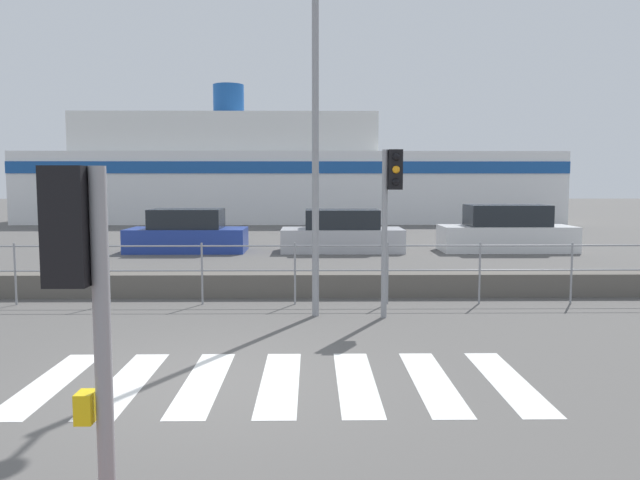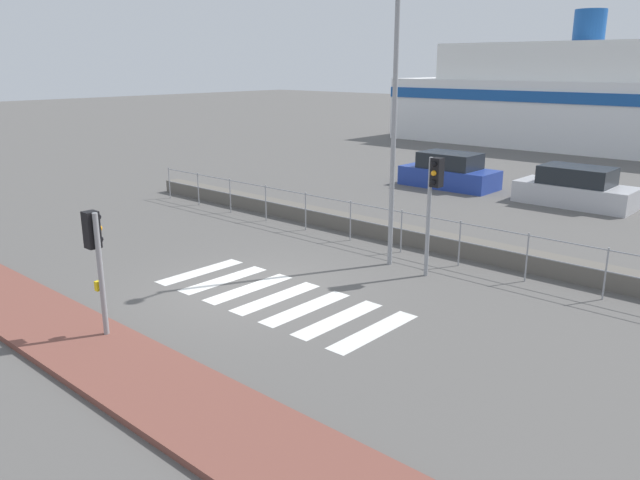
% 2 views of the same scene
% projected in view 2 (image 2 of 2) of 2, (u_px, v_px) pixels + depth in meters
% --- Properties ---
extents(ground_plane, '(160.00, 160.00, 0.00)m').
position_uv_depth(ground_plane, '(251.00, 289.00, 14.33)').
color(ground_plane, '#565451').
extents(sidewalk_brick, '(24.00, 1.80, 0.12)m').
position_uv_depth(sidewalk_brick, '(83.00, 344.00, 11.37)').
color(sidewalk_brick, brown).
rests_on(sidewalk_brick, ground_plane).
extents(crosswalk, '(5.85, 2.40, 0.01)m').
position_uv_depth(crosswalk, '(276.00, 298.00, 13.79)').
color(crosswalk, silver).
rests_on(crosswalk, ground_plane).
extents(seawall, '(21.83, 0.55, 0.47)m').
position_uv_depth(seawall, '(393.00, 232.00, 18.27)').
color(seawall, '#605B54').
rests_on(seawall, ground_plane).
extents(harbor_fence, '(19.69, 0.04, 1.19)m').
position_uv_depth(harbor_fence, '(375.00, 219.00, 17.50)').
color(harbor_fence, gray).
rests_on(harbor_fence, ground_plane).
extents(traffic_light_near, '(0.34, 0.32, 2.45)m').
position_uv_depth(traffic_light_near, '(96.00, 248.00, 11.31)').
color(traffic_light_near, gray).
rests_on(traffic_light_near, ground_plane).
extents(traffic_light_far, '(0.34, 0.32, 2.90)m').
position_uv_depth(traffic_light_far, '(433.00, 190.00, 14.60)').
color(traffic_light_far, gray).
rests_on(traffic_light_far, ground_plane).
extents(streetlamp, '(0.32, 1.11, 6.66)m').
position_uv_depth(streetlamp, '(390.00, 104.00, 14.88)').
color(streetlamp, gray).
rests_on(streetlamp, ground_plane).
extents(ferry_boat, '(30.59, 6.73, 8.03)m').
position_uv_depth(ferry_boat, '(633.00, 106.00, 35.69)').
color(ferry_boat, white).
rests_on(ferry_boat, ground_plane).
extents(parked_car_blue, '(3.95, 1.79, 1.45)m').
position_uv_depth(parked_car_blue, '(449.00, 172.00, 26.01)').
color(parked_car_blue, '#233D9E').
rests_on(parked_car_blue, ground_plane).
extents(parked_car_silver, '(4.09, 1.80, 1.42)m').
position_uv_depth(parked_car_silver, '(576.00, 189.00, 22.65)').
color(parked_car_silver, '#BCBCC1').
rests_on(parked_car_silver, ground_plane).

